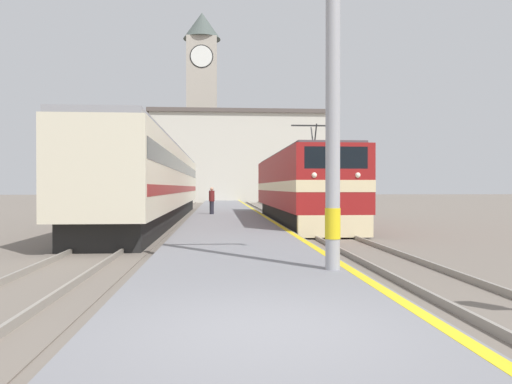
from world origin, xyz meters
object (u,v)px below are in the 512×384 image
Objects in this scene: locomotive_train at (299,188)px; person_on_platform at (212,200)px; catenary_mast at (336,76)px; clock_tower at (202,100)px; passenger_train at (158,182)px.

locomotive_train is 10.47× the size of person_on_platform.
clock_tower is (-4.81, 68.94, 11.50)m from catenary_mast.
passenger_train is 20.36m from catenary_mast.
person_on_platform is 0.06× the size of clock_tower.
locomotive_train reaches higher than passenger_train.
person_on_platform is (3.05, 1.09, -1.08)m from passenger_train.
person_on_platform is at bearing 97.42° from catenary_mast.
passenger_train is 18.73× the size of person_on_platform.
clock_tower is at bearing 97.34° from locomotive_train.
passenger_train is at bearing -91.06° from clock_tower.
clock_tower is (-6.76, 52.43, 13.67)m from locomotive_train.
locomotive_train is 2.21× the size of catenary_mast.
locomotive_train is 54.60m from clock_tower.
catenary_mast is at bearing -73.60° from passenger_train.
locomotive_train is at bearing -21.00° from passenger_train.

